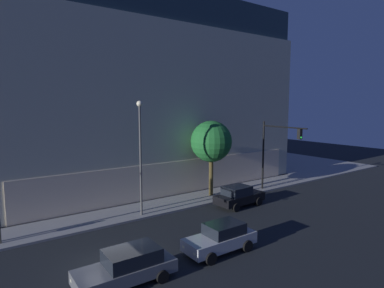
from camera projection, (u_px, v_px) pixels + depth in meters
name	position (u px, v px, depth m)	size (l,w,h in m)	color
ground_plane	(113.00, 269.00, 16.56)	(120.00, 120.00, 0.00)	black
sidewalk_corner	(19.00, 164.00, 45.45)	(80.00, 60.00, 0.15)	gray
modern_building	(122.00, 97.00, 39.03)	(31.44, 25.69, 18.93)	#4C4C51
traffic_light_far_corner	(275.00, 145.00, 30.13)	(0.51, 5.18, 6.69)	black
street_lamp_sidewalk	(140.00, 145.00, 23.68)	(0.44, 0.44, 8.57)	#4B4B4B
sidewalk_tree	(211.00, 142.00, 29.02)	(3.75, 3.75, 6.87)	#473C1E
car_grey	(128.00, 266.00, 15.15)	(4.71, 2.16, 1.62)	slate
car_silver	(221.00, 238.00, 18.38)	(4.32, 1.97, 1.66)	#B7BABF
car_black	(239.00, 196.00, 26.80)	(4.44, 2.28, 1.73)	black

